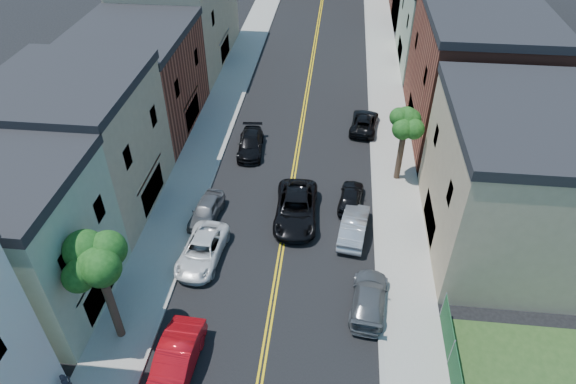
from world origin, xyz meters
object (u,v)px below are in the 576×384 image
(silver_car_right, at_px, (354,226))
(black_suv_lane, at_px, (296,208))
(grey_car_right, at_px, (369,298))
(pedestrian_left, at_px, (67,384))
(red_sedan, at_px, (175,362))
(dark_car_right_far, at_px, (364,122))
(white_pickup, at_px, (202,250))
(grey_car_left, at_px, (206,210))
(black_car_left, at_px, (251,144))
(black_car_right, at_px, (351,197))

(silver_car_right, relative_size, black_suv_lane, 0.76)
(grey_car_right, xyz_separation_m, pedestrian_left, (-14.60, -7.03, 0.21))
(red_sedan, distance_m, grey_car_right, 11.09)
(grey_car_right, xyz_separation_m, black_suv_lane, (-4.85, 7.24, 0.15))
(grey_car_right, bearing_deg, dark_car_right_far, -83.58)
(pedestrian_left, bearing_deg, grey_car_right, -50.38)
(white_pickup, relative_size, grey_car_left, 1.24)
(grey_car_right, bearing_deg, silver_car_right, -75.23)
(red_sedan, relative_size, grey_car_left, 1.25)
(red_sedan, height_order, black_suv_lane, red_sedan)
(silver_car_right, relative_size, dark_car_right_far, 0.97)
(silver_car_right, bearing_deg, grey_car_right, 106.11)
(white_pickup, relative_size, silver_car_right, 1.10)
(black_car_left, bearing_deg, silver_car_right, -51.71)
(red_sedan, xyz_separation_m, dark_car_right_far, (9.76, 24.98, -0.19))
(dark_car_right_far, distance_m, black_suv_lane, 13.40)
(black_suv_lane, bearing_deg, dark_car_right_far, 66.85)
(silver_car_right, xyz_separation_m, black_suv_lane, (-3.98, 1.28, 0.08))
(red_sedan, relative_size, black_suv_lane, 0.84)
(white_pickup, bearing_deg, red_sedan, -81.23)
(dark_car_right_far, height_order, black_suv_lane, black_suv_lane)
(grey_car_left, relative_size, dark_car_right_far, 0.87)
(silver_car_right, distance_m, dark_car_right_far, 13.80)
(grey_car_left, bearing_deg, white_pickup, -74.00)
(black_car_left, xyz_separation_m, silver_car_right, (8.47, -9.23, 0.07))
(red_sedan, xyz_separation_m, grey_car_right, (9.76, 5.25, -0.15))
(black_car_right, relative_size, silver_car_right, 0.85)
(silver_car_right, bearing_deg, red_sedan, 59.33)
(grey_car_left, xyz_separation_m, black_car_left, (1.65, 8.63, -0.01))
(black_car_left, distance_m, pedestrian_left, 22.82)
(red_sedan, xyz_separation_m, white_pickup, (-0.59, 7.96, -0.14))
(black_car_left, xyz_separation_m, pedestrian_left, (-5.25, -22.21, 0.21))
(white_pickup, height_order, dark_car_right_far, white_pickup)
(black_suv_lane, bearing_deg, black_car_left, 117.59)
(red_sedan, bearing_deg, grey_car_right, 30.95)
(red_sedan, distance_m, silver_car_right, 14.30)
(grey_car_right, relative_size, black_car_right, 1.22)
(white_pickup, relative_size, black_suv_lane, 0.84)
(red_sedan, bearing_deg, black_car_right, 61.61)
(white_pickup, xyz_separation_m, black_suv_lane, (5.51, 4.53, 0.14))
(grey_car_left, relative_size, silver_car_right, 0.89)
(black_car_left, height_order, dark_car_right_far, black_car_left)
(black_suv_lane, bearing_deg, grey_car_left, -175.58)
(black_car_left, bearing_deg, dark_car_right_far, 21.65)
(red_sedan, bearing_deg, silver_car_right, 54.26)
(pedestrian_left, bearing_deg, red_sedan, -55.89)
(red_sedan, height_order, grey_car_right, red_sedan)
(grey_car_left, bearing_deg, grey_car_right, -24.28)
(grey_car_left, distance_m, dark_car_right_far, 17.16)
(black_car_left, height_order, black_suv_lane, black_suv_lane)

